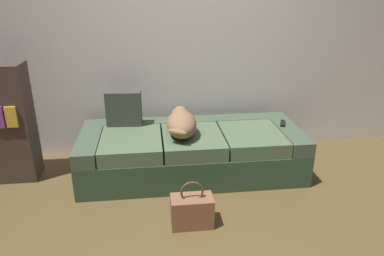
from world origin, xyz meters
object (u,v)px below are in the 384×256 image
(couch, at_px, (191,152))
(bookshelf, at_px, (0,124))
(tv_remote, at_px, (283,123))
(dog_tan, at_px, (181,122))
(throw_pillow, at_px, (124,109))
(handbag, at_px, (192,211))

(couch, height_order, bookshelf, bookshelf)
(couch, distance_m, tv_remote, 0.95)
(dog_tan, bearing_deg, throw_pillow, 151.43)
(tv_remote, relative_size, bookshelf, 0.14)
(couch, relative_size, throw_pillow, 6.18)
(couch, bearing_deg, tv_remote, 3.97)
(tv_remote, xyz_separation_m, handbag, (-1.02, -0.92, -0.32))
(dog_tan, xyz_separation_m, bookshelf, (-1.65, 0.15, 0.01))
(dog_tan, bearing_deg, bookshelf, 174.83)
(bookshelf, bearing_deg, dog_tan, -5.17)
(dog_tan, xyz_separation_m, throw_pillow, (-0.54, 0.29, 0.06))
(tv_remote, xyz_separation_m, throw_pillow, (-1.56, 0.17, 0.16))
(couch, relative_size, handbag, 5.56)
(dog_tan, relative_size, bookshelf, 0.59)
(handbag, bearing_deg, couch, 83.52)
(couch, xyz_separation_m, handbag, (-0.10, -0.85, -0.09))
(couch, relative_size, bookshelf, 1.91)
(couch, height_order, throw_pillow, throw_pillow)
(tv_remote, relative_size, handbag, 0.40)
(dog_tan, bearing_deg, couch, 28.55)
(throw_pillow, distance_m, bookshelf, 1.12)
(tv_remote, height_order, handbag, tv_remote)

